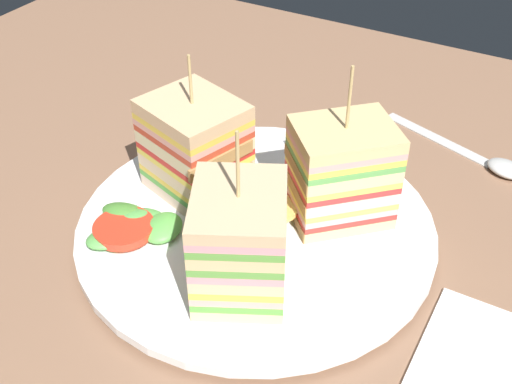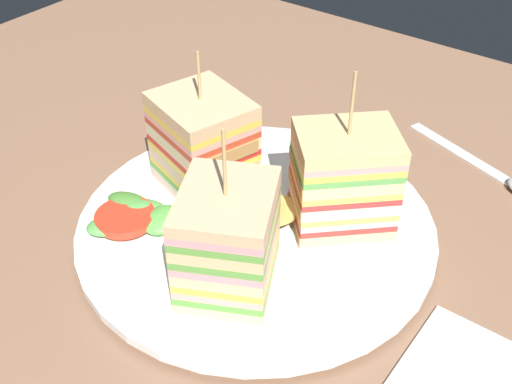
{
  "view_description": "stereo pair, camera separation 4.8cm",
  "coord_description": "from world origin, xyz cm",
  "px_view_note": "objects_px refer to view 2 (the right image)",
  "views": [
    {
      "loc": [
        18.48,
        -32.62,
        33.81
      ],
      "look_at": [
        0.0,
        0.0,
        4.39
      ],
      "focal_mm": 44.18,
      "sensor_mm": 36.0,
      "label": 1
    },
    {
      "loc": [
        22.46,
        -30.02,
        33.81
      ],
      "look_at": [
        0.0,
        0.0,
        4.39
      ],
      "focal_mm": 44.18,
      "sensor_mm": 36.0,
      "label": 2
    }
  ],
  "objects_px": {
    "sandwich_wedge_2": "(343,180)",
    "spoon": "(507,178)",
    "chip_pile": "(258,209)",
    "sandwich_wedge_1": "(227,240)",
    "plate": "(256,227)",
    "sandwich_wedge_0": "(204,144)"
  },
  "relations": [
    {
      "from": "plate",
      "to": "chip_pile",
      "type": "xyz_separation_m",
      "value": [
        0.0,
        0.0,
        0.02
      ]
    },
    {
      "from": "plate",
      "to": "chip_pile",
      "type": "relative_size",
      "value": 4.22
    },
    {
      "from": "plate",
      "to": "sandwich_wedge_0",
      "type": "distance_m",
      "value": 0.08
    },
    {
      "from": "sandwich_wedge_0",
      "to": "spoon",
      "type": "relative_size",
      "value": 0.81
    },
    {
      "from": "chip_pile",
      "to": "sandwich_wedge_2",
      "type": "bearing_deg",
      "value": 37.92
    },
    {
      "from": "sandwich_wedge_1",
      "to": "sandwich_wedge_2",
      "type": "xyz_separation_m",
      "value": [
        0.03,
        0.1,
        0.0
      ]
    },
    {
      "from": "sandwich_wedge_2",
      "to": "spoon",
      "type": "distance_m",
      "value": 0.18
    },
    {
      "from": "sandwich_wedge_1",
      "to": "sandwich_wedge_2",
      "type": "relative_size",
      "value": 0.97
    },
    {
      "from": "plate",
      "to": "sandwich_wedge_2",
      "type": "height_order",
      "value": "sandwich_wedge_2"
    },
    {
      "from": "spoon",
      "to": "sandwich_wedge_2",
      "type": "bearing_deg",
      "value": -100.56
    },
    {
      "from": "chip_pile",
      "to": "sandwich_wedge_0",
      "type": "bearing_deg",
      "value": 168.95
    },
    {
      "from": "sandwich_wedge_2",
      "to": "spoon",
      "type": "bearing_deg",
      "value": -162.8
    },
    {
      "from": "sandwich_wedge_1",
      "to": "spoon",
      "type": "bearing_deg",
      "value": -50.98
    },
    {
      "from": "sandwich_wedge_0",
      "to": "chip_pile",
      "type": "distance_m",
      "value": 0.07
    },
    {
      "from": "sandwich_wedge_0",
      "to": "sandwich_wedge_2",
      "type": "xyz_separation_m",
      "value": [
        0.12,
        0.03,
        -0.0
      ]
    },
    {
      "from": "sandwich_wedge_1",
      "to": "chip_pile",
      "type": "distance_m",
      "value": 0.07
    },
    {
      "from": "sandwich_wedge_2",
      "to": "chip_pile",
      "type": "bearing_deg",
      "value": -5.44
    },
    {
      "from": "sandwich_wedge_0",
      "to": "sandwich_wedge_2",
      "type": "height_order",
      "value": "sandwich_wedge_2"
    },
    {
      "from": "plate",
      "to": "sandwich_wedge_0",
      "type": "bearing_deg",
      "value": 167.17
    },
    {
      "from": "plate",
      "to": "spoon",
      "type": "height_order",
      "value": "plate"
    },
    {
      "from": "plate",
      "to": "spoon",
      "type": "relative_size",
      "value": 1.88
    },
    {
      "from": "spoon",
      "to": "sandwich_wedge_0",
      "type": "bearing_deg",
      "value": -119.69
    }
  ]
}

